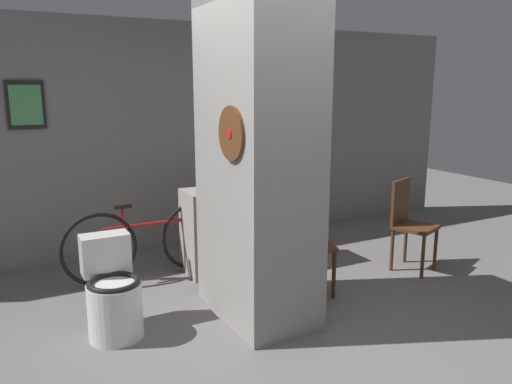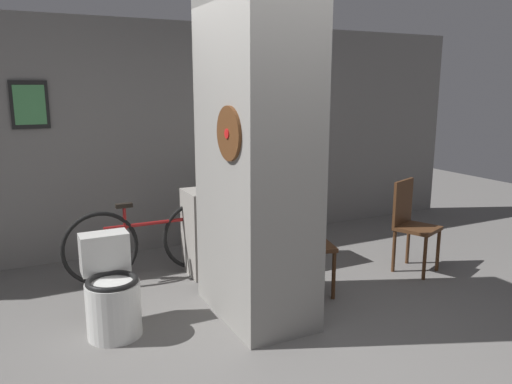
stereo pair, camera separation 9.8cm
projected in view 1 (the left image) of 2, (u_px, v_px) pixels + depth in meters
name	position (u px, v px, depth m)	size (l,w,h in m)	color
ground_plane	(298.00, 338.00, 3.80)	(14.00, 14.00, 0.00)	slate
wall_back	(179.00, 137.00, 5.81)	(8.00, 0.09, 2.60)	gray
pillar_center	(257.00, 161.00, 3.98)	(0.66, 1.11, 2.60)	gray
counter_shelf	(241.00, 227.00, 5.24)	(1.22, 0.44, 0.87)	gray
toilet	(113.00, 295.00, 3.82)	(0.41, 0.57, 0.75)	silver
chair_near_pillar	(308.00, 237.00, 4.61)	(0.46, 0.46, 0.94)	#4C2D19
chair_by_doorway	(409.00, 220.00, 5.16)	(0.50, 0.50, 0.94)	#4C2D19
bicycle	(150.00, 241.00, 4.95)	(1.70, 0.42, 0.78)	black
bottle_tall	(263.00, 175.00, 5.31)	(0.08, 0.08, 0.25)	#267233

